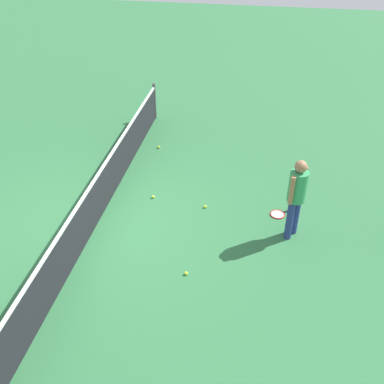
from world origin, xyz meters
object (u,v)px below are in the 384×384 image
at_px(tennis_ball_near_player, 153,197).
at_px(tennis_ball_stray_left, 186,273).
at_px(player_near_side, 297,193).
at_px(tennis_racket_near_player, 279,214).
at_px(tennis_ball_baseline, 205,206).
at_px(tennis_ball_midcourt, 159,147).

height_order(tennis_ball_near_player, tennis_ball_stray_left, same).
relative_size(player_near_side, tennis_racket_near_player, 2.96).
height_order(tennis_racket_near_player, tennis_ball_stray_left, tennis_ball_stray_left).
bearing_deg(tennis_ball_baseline, tennis_ball_midcourt, 33.73).
bearing_deg(player_near_side, tennis_ball_near_player, 75.86).
height_order(tennis_ball_near_player, tennis_ball_midcourt, same).
height_order(tennis_ball_near_player, tennis_ball_baseline, same).
bearing_deg(player_near_side, tennis_ball_stray_left, 128.01).
bearing_deg(player_near_side, tennis_racket_near_player, 20.25).
xyz_separation_m(tennis_ball_near_player, tennis_ball_baseline, (-0.16, -1.18, 0.00)).
distance_m(tennis_racket_near_player, tennis_ball_midcourt, 3.91).
bearing_deg(tennis_ball_baseline, tennis_ball_near_player, 82.52).
bearing_deg(tennis_ball_stray_left, tennis_ball_baseline, -1.16).
bearing_deg(tennis_racket_near_player, tennis_ball_midcourt, 53.35).
relative_size(tennis_racket_near_player, tennis_ball_near_player, 8.72).
relative_size(tennis_ball_near_player, tennis_ball_baseline, 1.00).
distance_m(player_near_side, tennis_ball_baseline, 2.12).
xyz_separation_m(player_near_side, tennis_ball_baseline, (0.59, 1.79, -0.98)).
xyz_separation_m(tennis_racket_near_player, tennis_ball_near_player, (0.12, 2.74, 0.02)).
relative_size(tennis_racket_near_player, tennis_ball_midcourt, 8.72).
bearing_deg(tennis_ball_midcourt, tennis_ball_stray_left, -160.66).
bearing_deg(tennis_ball_midcourt, tennis_ball_near_player, -169.85).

